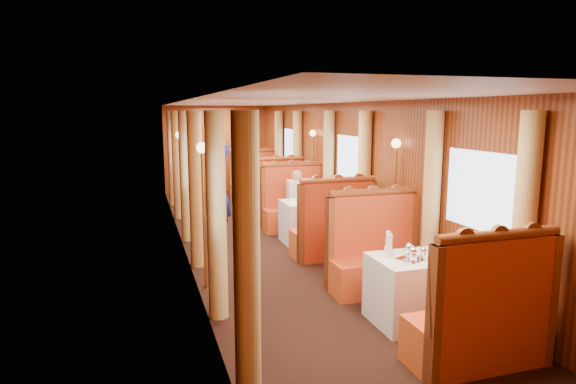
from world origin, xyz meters
name	(u,v)px	position (x,y,z in m)	size (l,w,h in m)	color
floor	(272,245)	(0.00, 0.00, 0.00)	(3.00, 12.00, 0.01)	black
ceiling	(271,102)	(0.00, 0.00, 2.50)	(3.00, 12.00, 0.01)	silver
wall_far	(217,149)	(0.00, 6.00, 1.25)	(3.00, 2.50, 0.01)	brown
wall_near	(558,311)	(0.00, -6.00, 1.25)	(3.00, 2.50, 0.01)	brown
wall_left	(183,179)	(-1.50, 0.00, 1.25)	(12.00, 2.50, 0.01)	brown
wall_right	(351,172)	(1.50, 0.00, 1.25)	(12.00, 2.50, 0.01)	brown
doorway_far	(217,158)	(0.00, 5.97, 1.00)	(0.80, 0.04, 2.00)	brown
table_near	(419,289)	(0.75, -3.50, 0.38)	(1.05, 0.72, 0.75)	white
banquette_near_fwd	(481,323)	(0.75, -4.51, 0.42)	(1.30, 0.55, 1.34)	#B21B13
banquette_near_aft	(377,259)	(0.75, -2.49, 0.42)	(1.30, 0.55, 1.34)	#B21B13
table_mid	(312,222)	(0.75, 0.00, 0.38)	(1.05, 0.72, 0.75)	white
banquette_mid_fwd	(334,232)	(0.75, -1.01, 0.42)	(1.30, 0.55, 1.34)	#B21B13
banquette_mid_aft	(294,208)	(0.75, 1.01, 0.42)	(1.30, 0.55, 1.34)	#B21B13
table_far	(264,191)	(0.75, 3.50, 0.38)	(1.05, 0.72, 0.75)	white
banquette_far_fwd	(275,196)	(0.75, 2.49, 0.42)	(1.30, 0.55, 1.34)	#B21B13
banquette_far_aft	(254,184)	(0.75, 4.51, 0.42)	(1.30, 0.55, 1.34)	#B21B13
tea_tray	(413,259)	(0.62, -3.55, 0.76)	(0.34, 0.26, 0.01)	silver
teapot_left	(413,256)	(0.57, -3.63, 0.81)	(0.15, 0.12, 0.13)	silver
teapot_right	(423,255)	(0.71, -3.61, 0.81)	(0.14, 0.11, 0.11)	silver
teapot_back	(409,252)	(0.61, -3.47, 0.81)	(0.15, 0.11, 0.12)	silver
fruit_plate	(448,255)	(1.04, -3.58, 0.77)	(0.22, 0.22, 0.05)	white
cup_inboard	(390,248)	(0.41, -3.42, 0.86)	(0.08, 0.08, 0.26)	white
cup_outboard	(388,245)	(0.45, -3.30, 0.86)	(0.08, 0.08, 0.26)	white
rose_vase_mid	(312,191)	(0.75, 0.00, 0.93)	(0.06, 0.06, 0.36)	silver
rose_vase_far	(263,169)	(0.76, 3.54, 0.93)	(0.06, 0.06, 0.36)	silver
window_left_near	(218,207)	(-1.49, -3.50, 1.45)	(1.20, 0.90, 0.01)	#95ADCF
curtain_left_near_a	(247,257)	(-1.38, -4.28, 1.18)	(0.22, 0.22, 2.35)	tan
curtain_left_near_b	(217,217)	(-1.38, -2.72, 1.18)	(0.22, 0.22, 2.35)	tan
window_right_near	(481,191)	(1.49, -3.50, 1.45)	(1.20, 0.90, 0.01)	#95ADCF
curtain_right_near_a	(524,232)	(1.38, -4.28, 1.18)	(0.22, 0.22, 2.35)	tan
curtain_right_near_b	(431,203)	(1.38, -2.72, 1.18)	(0.22, 0.22, 2.35)	tan
window_left_mid	(184,167)	(-1.49, 0.00, 1.45)	(1.20, 0.90, 0.01)	#95ADCF
curtain_left_mid_a	(196,190)	(-1.38, -0.78, 1.18)	(0.22, 0.22, 2.35)	tan
curtain_left_mid_b	(186,177)	(-1.38, 0.78, 1.18)	(0.22, 0.22, 2.35)	tan
window_right_mid	(350,161)	(1.49, 0.00, 1.45)	(1.20, 0.90, 0.01)	#95ADCF
curtain_right_mid_a	(364,182)	(1.38, -0.78, 1.18)	(0.22, 0.22, 2.35)	tan
curtain_right_mid_b	(329,171)	(1.38, 0.78, 1.18)	(0.22, 0.22, 2.35)	tan
window_left_far	(170,150)	(-1.49, 3.50, 1.45)	(1.20, 0.90, 0.01)	#95ADCF
curtain_left_far_a	(177,165)	(-1.38, 2.72, 1.18)	(0.22, 0.22, 2.35)	tan
curtain_left_far_b	(172,159)	(-1.38, 4.28, 1.18)	(0.22, 0.22, 2.35)	tan
window_right_far	(292,147)	(1.49, 3.50, 1.45)	(1.20, 0.90, 0.01)	#95ADCF
curtain_right_far_a	(298,162)	(1.38, 2.72, 1.18)	(0.22, 0.22, 2.35)	tan
curtain_right_far_b	(279,156)	(1.38, 4.28, 1.18)	(0.22, 0.22, 2.35)	tan
sconce_left_fore	(203,186)	(-1.40, -1.75, 1.38)	(0.14, 0.14, 1.95)	#BF8C3F
sconce_right_fore	(395,177)	(1.40, -1.75, 1.38)	(0.14, 0.14, 1.95)	#BF8C3F
sconce_left_aft	(180,160)	(-1.40, 1.75, 1.38)	(0.14, 0.14, 1.95)	#BF8C3F
sconce_right_aft	(313,156)	(1.40, 1.75, 1.38)	(0.14, 0.14, 1.95)	#BF8C3F
steward	(218,192)	(-0.84, 0.57, 0.90)	(0.65, 0.43, 1.79)	navy
passenger	(298,194)	(0.75, 0.81, 0.74)	(0.40, 0.44, 0.76)	beige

